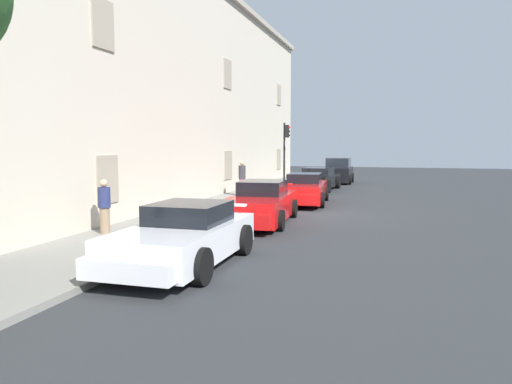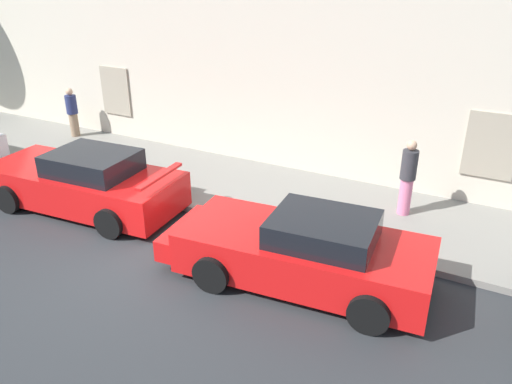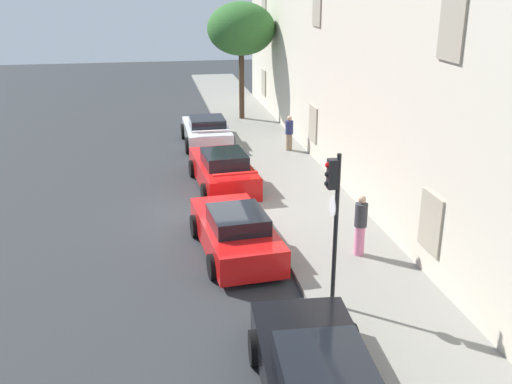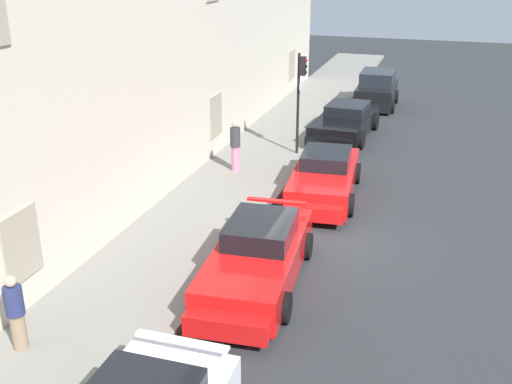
% 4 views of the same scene
% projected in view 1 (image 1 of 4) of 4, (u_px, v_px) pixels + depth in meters
% --- Properties ---
extents(ground_plane, '(80.00, 80.00, 0.00)m').
position_uv_depth(ground_plane, '(303.00, 213.00, 18.93)').
color(ground_plane, '#2B2D30').
extents(sidewalk, '(60.00, 3.33, 0.14)m').
position_uv_depth(sidewalk, '(220.00, 208.00, 19.93)').
color(sidewalk, gray).
rests_on(sidewalk, ground).
extents(building_facade, '(41.04, 4.63, 10.55)m').
position_uv_depth(building_facade, '(137.00, 83.00, 20.49)').
color(building_facade, beige).
rests_on(building_facade, ground).
extents(sportscar_red_lead, '(4.74, 2.24, 1.36)m').
position_uv_depth(sportscar_red_lead, '(181.00, 239.00, 10.55)').
color(sportscar_red_lead, white).
rests_on(sportscar_red_lead, ground).
extents(sportscar_yellow_flank, '(5.22, 2.33, 1.43)m').
position_uv_depth(sportscar_yellow_flank, '(260.00, 205.00, 16.33)').
color(sportscar_yellow_flank, red).
rests_on(sportscar_yellow_flank, ground).
extents(sportscar_white_middle, '(4.99, 2.34, 1.36)m').
position_uv_depth(sportscar_white_middle, '(303.00, 191.00, 21.69)').
color(sportscar_white_middle, red).
rests_on(sportscar_white_middle, ground).
extents(sportscar_tail_end, '(5.17, 2.41, 1.31)m').
position_uv_depth(sportscar_tail_end, '(316.00, 180.00, 28.22)').
color(sportscar_tail_end, black).
rests_on(sportscar_tail_end, ground).
extents(hatchback_parked, '(3.57, 1.99, 1.75)m').
position_uv_depth(hatchback_parked, '(338.00, 171.00, 33.42)').
color(hatchback_parked, black).
rests_on(hatchback_parked, ground).
extents(traffic_light, '(0.44, 0.36, 3.69)m').
position_uv_depth(traffic_light, '(286.00, 145.00, 25.49)').
color(traffic_light, black).
rests_on(traffic_light, sidewalk).
extents(pedestrian_admiring, '(0.37, 0.37, 1.56)m').
position_uv_depth(pedestrian_admiring, '(104.00, 206.00, 13.69)').
color(pedestrian_admiring, '#8C7259').
rests_on(pedestrian_admiring, sidewalk).
extents(pedestrian_strolling, '(0.46, 0.46, 1.73)m').
position_uv_depth(pedestrian_strolling, '(242.00, 178.00, 23.75)').
color(pedestrian_strolling, pink).
rests_on(pedestrian_strolling, sidewalk).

